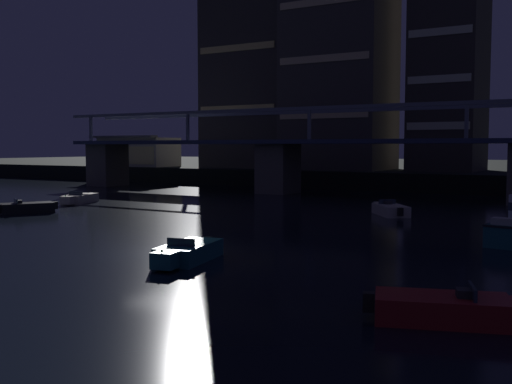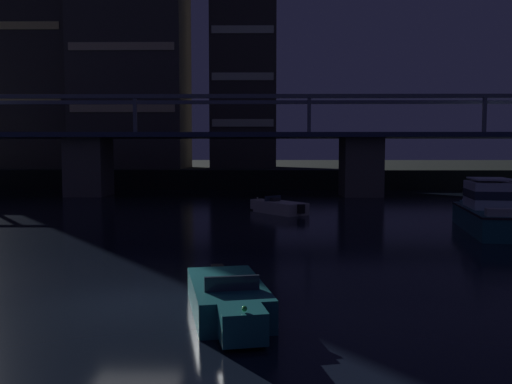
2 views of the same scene
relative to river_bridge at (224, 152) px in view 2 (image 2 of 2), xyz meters
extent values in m
plane|color=black|center=(0.00, -36.78, -4.20)|extent=(400.00, 400.00, 0.00)
cube|color=black|center=(0.00, 48.01, -3.10)|extent=(240.00, 80.00, 2.20)
cube|color=#605B51|center=(-13.08, 0.01, -1.42)|extent=(3.60, 4.40, 5.55)
cube|color=#605B51|center=(13.08, 0.01, -1.42)|extent=(3.60, 4.40, 5.55)
cube|color=#2D3856|center=(0.00, 0.01, 1.58)|extent=(84.45, 6.40, 0.45)
cube|color=slate|center=(0.00, -2.89, 5.00)|extent=(84.45, 0.36, 0.36)
cube|color=slate|center=(0.00, 2.91, 5.00)|extent=(84.45, 0.36, 0.36)
cube|color=slate|center=(-7.85, -2.89, 3.40)|extent=(0.30, 0.30, 3.20)
cube|color=slate|center=(7.85, -2.89, 3.40)|extent=(0.30, 0.30, 3.20)
cube|color=slate|center=(23.54, -2.89, 3.40)|extent=(0.30, 0.30, 3.20)
cube|color=#38332D|center=(-25.92, 16.67, 18.80)|extent=(13.12, 10.44, 41.59)
cube|color=#F2D172|center=(-25.92, 11.40, 6.32)|extent=(12.07, 0.10, 0.90)
cube|color=#F2D172|center=(-25.92, 11.40, 14.64)|extent=(12.07, 0.10, 0.90)
cube|color=#423D38|center=(-12.53, 16.12, 15.65)|extent=(13.25, 10.76, 35.28)
cube|color=beige|center=(-12.53, 10.69, 5.06)|extent=(12.19, 0.10, 0.90)
cube|color=beige|center=(-12.53, 10.69, 12.12)|extent=(12.19, 0.10, 0.90)
cube|color=#38332D|center=(1.30, 18.33, 11.77)|extent=(8.04, 10.27, 27.54)
cube|color=beige|center=(1.30, 13.15, 3.51)|extent=(7.40, 0.10, 0.90)
cube|color=beige|center=(1.30, 13.15, 9.02)|extent=(7.40, 0.10, 0.90)
cube|color=beige|center=(1.30, 13.15, 14.53)|extent=(7.40, 0.10, 0.90)
cube|color=#196066|center=(15.68, -23.19, -3.60)|extent=(4.00, 8.34, 1.20)
cube|color=#196066|center=(16.50, -18.71, -3.52)|extent=(1.61, 1.34, 1.04)
cube|color=black|center=(15.68, -23.19, -3.05)|extent=(4.10, 8.43, 0.10)
cube|color=white|center=(15.79, -22.60, -2.30)|extent=(2.64, 3.53, 1.40)
cube|color=#283342|center=(15.79, -22.60, -2.25)|extent=(2.69, 3.57, 0.44)
cube|color=silver|center=(15.79, -22.60, -1.45)|extent=(2.38, 3.17, 0.08)
cube|color=#B7B2A8|center=(15.06, -26.53, -2.82)|extent=(2.15, 0.97, 0.36)
cube|color=beige|center=(4.87, -14.97, -3.80)|extent=(3.78, 4.21, 0.80)
cube|color=beige|center=(3.43, -13.05, -3.75)|extent=(1.33, 1.31, 0.70)
cube|color=#283342|center=(4.36, -14.29, -3.22)|extent=(1.14, 0.89, 0.36)
cube|color=#262628|center=(4.51, -14.49, -3.28)|extent=(0.69, 0.66, 0.24)
cube|color=black|center=(6.16, -16.70, -3.70)|extent=(0.50, 0.50, 0.60)
sphere|color=beige|center=(3.28, -12.85, -3.32)|extent=(0.12, 0.12, 0.12)
cube|color=#196066|center=(2.70, -37.56, -3.80)|extent=(2.54, 4.19, 0.80)
cube|color=#196066|center=(3.18, -39.91, -3.75)|extent=(1.15, 1.08, 0.70)
cube|color=#283342|center=(2.87, -38.39, -3.22)|extent=(1.34, 0.37, 0.36)
cube|color=#262628|center=(2.82, -38.14, -3.28)|extent=(0.63, 0.50, 0.24)
cube|color=black|center=(2.27, -35.45, -3.70)|extent=(0.42, 0.42, 0.60)
sphere|color=#33D84C|center=(3.23, -40.16, -3.32)|extent=(0.12, 0.12, 0.12)
cube|color=silver|center=(21.10, -12.31, -3.80)|extent=(4.16, 2.44, 0.80)
cube|color=silver|center=(18.73, -12.72, -3.75)|extent=(1.06, 1.13, 0.70)
cube|color=#283342|center=(20.27, -12.46, -3.22)|extent=(0.33, 1.35, 0.36)
cube|color=#262628|center=(20.51, -12.41, -3.28)|extent=(0.49, 0.62, 0.24)
sphere|color=beige|center=(18.49, -12.76, -3.32)|extent=(0.12, 0.12, 0.12)
camera|label=1|loc=(19.33, -59.60, 1.05)|focal=42.28mm
camera|label=2|loc=(3.59, -51.11, -0.04)|focal=37.37mm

